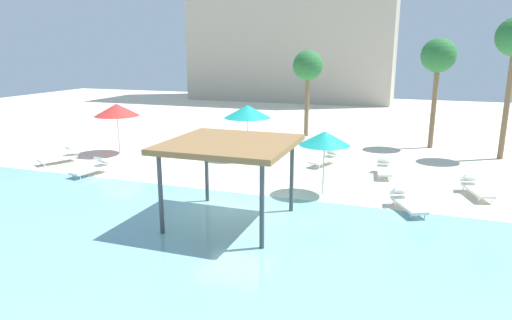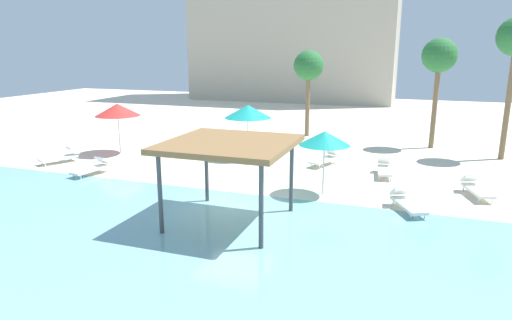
# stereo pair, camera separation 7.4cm
# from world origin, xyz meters

# --- Properties ---
(ground_plane) EXTENTS (80.00, 80.00, 0.00)m
(ground_plane) POSITION_xyz_m (0.00, 0.00, 0.00)
(ground_plane) COLOR beige
(lagoon_water) EXTENTS (44.00, 13.50, 0.04)m
(lagoon_water) POSITION_xyz_m (0.00, -5.25, 0.02)
(lagoon_water) COLOR #7AB7C1
(lagoon_water) RESTS_ON ground
(shade_pavilion) EXTENTS (3.92, 3.92, 2.72)m
(shade_pavilion) POSITION_xyz_m (0.44, -1.38, 2.54)
(shade_pavilion) COLOR #42474C
(shade_pavilion) RESTS_ON ground
(beach_umbrella_teal_0) EXTENTS (2.43, 2.43, 2.76)m
(beach_umbrella_teal_0) POSITION_xyz_m (-2.24, 7.42, 2.42)
(beach_umbrella_teal_0) COLOR silver
(beach_umbrella_teal_0) RESTS_ON ground
(beach_umbrella_red_1) EXTENTS (2.37, 2.37, 2.72)m
(beach_umbrella_red_1) POSITION_xyz_m (-9.14, 5.94, 2.39)
(beach_umbrella_red_1) COLOR silver
(beach_umbrella_red_1) RESTS_ON ground
(beach_umbrella_teal_3) EXTENTS (1.96, 1.96, 2.51)m
(beach_umbrella_teal_3) POSITION_xyz_m (2.71, 2.57, 2.23)
(beach_umbrella_teal_3) COLOR silver
(beach_umbrella_teal_3) RESTS_ON ground
(lounge_chair_0) EXTENTS (0.94, 1.97, 0.74)m
(lounge_chair_0) POSITION_xyz_m (-7.67, 1.91, 0.33)
(lounge_chair_0) COLOR white
(lounge_chair_0) RESTS_ON ground
(lounge_chair_1) EXTENTS (1.25, 1.98, 0.74)m
(lounge_chair_1) POSITION_xyz_m (1.92, 7.18, 0.33)
(lounge_chair_1) COLOR white
(lounge_chair_1) RESTS_ON ground
(lounge_chair_2) EXTENTS (0.79, 1.95, 0.74)m
(lounge_chair_2) POSITION_xyz_m (4.80, 6.18, 0.33)
(lounge_chair_2) COLOR white
(lounge_chair_2) RESTS_ON ground
(lounge_chair_3) EXTENTS (1.12, 1.99, 0.74)m
(lounge_chair_3) POSITION_xyz_m (8.34, 4.33, 0.33)
(lounge_chair_3) COLOR white
(lounge_chair_3) RESTS_ON ground
(lounge_chair_4) EXTENTS (1.40, 1.96, 0.74)m
(lounge_chair_4) POSITION_xyz_m (-10.64, 3.22, 0.33)
(lounge_chair_4) COLOR white
(lounge_chair_4) RESTS_ON ground
(lounge_chair_6) EXTENTS (1.37, 1.97, 0.74)m
(lounge_chair_6) POSITION_xyz_m (5.85, 1.68, 0.33)
(lounge_chair_6) COLOR white
(lounge_chair_6) RESTS_ON ground
(palm_tree_1) EXTENTS (1.90, 1.90, 6.16)m
(palm_tree_1) POSITION_xyz_m (6.91, 13.16, 5.07)
(palm_tree_1) COLOR brown
(palm_tree_1) RESTS_ON ground
(palm_tree_2) EXTENTS (1.90, 1.90, 5.49)m
(palm_tree_2) POSITION_xyz_m (-0.69, 14.33, 4.43)
(palm_tree_2) COLOR brown
(palm_tree_2) RESTS_ON ground
(hotel_block_0) EXTENTS (22.12, 8.50, 19.50)m
(hotel_block_0) POSITION_xyz_m (-7.42, 35.97, 9.75)
(hotel_block_0) COLOR #B2A893
(hotel_block_0) RESTS_ON ground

